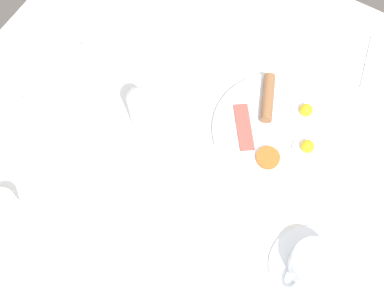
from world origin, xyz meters
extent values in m
plane|color=#4C4742|center=(0.00, 0.00, 0.00)|extent=(8.00, 8.00, 0.00)
cube|color=silver|center=(0.00, 0.00, 0.69)|extent=(1.08, 1.07, 0.03)
cylinder|color=brown|center=(0.49, -0.49, 0.34)|extent=(0.04, 0.04, 0.68)
cylinder|color=white|center=(-0.14, -0.13, 0.71)|extent=(0.28, 0.28, 0.01)
cylinder|color=white|center=(-0.21, -0.11, 0.72)|extent=(0.06, 0.06, 0.00)
sphere|color=yellow|center=(-0.21, -0.11, 0.73)|extent=(0.03, 0.03, 0.03)
cylinder|color=white|center=(-0.17, -0.19, 0.72)|extent=(0.06, 0.06, 0.00)
sphere|color=yellow|center=(-0.17, -0.19, 0.73)|extent=(0.03, 0.03, 0.03)
cylinder|color=brown|center=(-0.09, -0.18, 0.73)|extent=(0.07, 0.11, 0.02)
cube|color=#B74C42|center=(-0.07, -0.09, 0.72)|extent=(0.09, 0.10, 0.01)
cylinder|color=#D16023|center=(-0.15, -0.05, 0.73)|extent=(0.05, 0.05, 0.01)
cylinder|color=white|center=(0.33, 0.03, 0.76)|extent=(0.12, 0.12, 0.11)
cylinder|color=white|center=(0.33, 0.03, 0.82)|extent=(0.09, 0.09, 0.01)
sphere|color=white|center=(0.33, 0.03, 0.83)|extent=(0.02, 0.02, 0.02)
cone|color=white|center=(0.34, 0.10, 0.77)|extent=(0.03, 0.06, 0.05)
torus|color=white|center=(0.32, -0.04, 0.76)|extent=(0.02, 0.09, 0.09)
cylinder|color=white|center=(-0.32, 0.10, 0.71)|extent=(0.16, 0.16, 0.01)
cylinder|color=white|center=(-0.32, 0.10, 0.74)|extent=(0.09, 0.09, 0.05)
cylinder|color=brown|center=(-0.32, 0.10, 0.74)|extent=(0.08, 0.08, 0.04)
torus|color=white|center=(-0.31, 0.15, 0.74)|extent=(0.02, 0.04, 0.04)
cylinder|color=white|center=(0.25, 0.30, 0.73)|extent=(0.05, 0.05, 0.05)
cylinder|color=#BCBCC1|center=(0.13, 0.00, 0.75)|extent=(0.05, 0.05, 0.08)
sphere|color=#BCBCC1|center=(0.13, 0.00, 0.81)|extent=(0.05, 0.05, 0.05)
cube|color=silver|center=(0.04, -0.32, 0.71)|extent=(0.17, 0.13, 0.00)
cube|color=silver|center=(-0.24, -0.39, 0.71)|extent=(0.05, 0.15, 0.00)
cube|color=silver|center=(0.02, 0.32, 0.71)|extent=(0.11, 0.14, 0.00)
camera|label=1|loc=(-0.24, 0.40, 1.73)|focal=50.00mm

